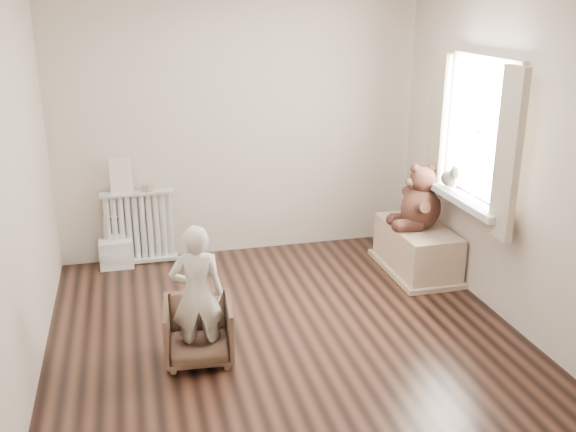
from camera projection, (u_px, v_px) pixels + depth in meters
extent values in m
cube|color=black|center=(284.00, 331.00, 5.06)|extent=(3.60, 3.60, 0.01)
cube|color=beige|center=(240.00, 126.00, 6.29)|extent=(3.60, 0.02, 2.60)
cube|color=beige|center=(375.00, 269.00, 2.99)|extent=(3.60, 0.02, 2.60)
cube|color=beige|center=(18.00, 189.00, 4.22)|extent=(0.02, 3.60, 2.60)
cube|color=beige|center=(504.00, 157.00, 5.06)|extent=(0.02, 3.60, 2.60)
cube|color=white|center=(482.00, 132.00, 5.27)|extent=(0.03, 0.90, 1.10)
cube|color=silver|center=(466.00, 200.00, 5.44)|extent=(0.22, 1.10, 0.06)
cube|color=#C3B59C|center=(508.00, 155.00, 4.74)|extent=(0.06, 0.26, 1.30)
cube|color=#C3B59C|center=(437.00, 126.00, 5.79)|extent=(0.06, 0.26, 1.30)
cube|color=silver|center=(139.00, 226.00, 6.24)|extent=(0.70, 0.13, 0.73)
cube|color=beige|center=(121.00, 175.00, 6.04)|extent=(0.21, 0.02, 0.34)
cylinder|color=#A59E8C|center=(147.00, 188.00, 6.14)|extent=(0.11, 0.11, 0.07)
cube|color=silver|center=(115.00, 240.00, 6.19)|extent=(0.32, 0.23, 0.50)
imported|color=brown|center=(198.00, 331.00, 4.61)|extent=(0.52, 0.54, 0.45)
imported|color=beige|center=(197.00, 295.00, 4.46)|extent=(0.40, 0.28, 1.03)
cube|color=#C9B392|center=(417.00, 251.00, 6.12)|extent=(0.50, 0.95, 0.45)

